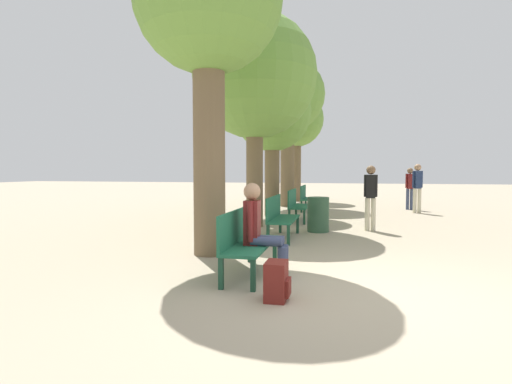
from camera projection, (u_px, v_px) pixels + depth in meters
The scene contains 16 objects.
ground_plane at pixel (363, 295), 4.71m from camera, with size 80.00×80.00×0.00m, color tan.
bench_row_0 at pixel (244, 238), 5.64m from camera, with size 0.50×1.61×0.91m.
bench_row_1 at pixel (279, 215), 8.61m from camera, with size 0.50×1.61×0.91m.
bench_row_2 at pixel (296, 203), 11.59m from camera, with size 0.50×1.61×0.91m.
bench_row_3 at pixel (307, 196), 14.56m from camera, with size 0.50×1.61×0.91m.
tree_row_0 at pixel (208, 8), 6.78m from camera, with size 2.56×2.56×5.69m.
tree_row_1 at pixel (255, 77), 10.24m from camera, with size 3.21×3.21×5.50m.
tree_row_2 at pixel (272, 114), 12.74m from camera, with size 2.51×2.51×4.58m.
tree_row_3 at pixel (288, 98), 15.99m from camera, with size 2.98×2.98×5.98m.
tree_row_4 at pixel (296, 121), 18.80m from camera, with size 2.58×2.58×5.15m.
person_seated at pixel (260, 227), 5.53m from camera, with size 0.62×0.35×1.30m.
backpack at pixel (277, 281), 4.53m from camera, with size 0.28×0.34×0.44m.
pedestrian_near at pixel (410, 186), 14.80m from camera, with size 0.32×0.24×1.56m.
pedestrian_mid at pixel (417, 185), 13.66m from camera, with size 0.34×0.27×1.68m.
pedestrian_far at pixel (371, 193), 9.67m from camera, with size 0.32×0.22×1.59m.
trash_bin at pixel (318, 214), 9.54m from camera, with size 0.52×0.52×0.83m.
Camera 1 is at (-0.22, -4.80, 1.48)m, focal length 28.00 mm.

